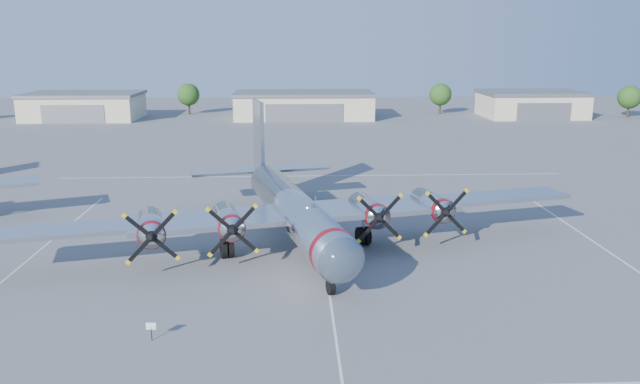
{
  "coord_description": "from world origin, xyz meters",
  "views": [
    {
      "loc": [
        -2.21,
        -48.0,
        15.92
      ],
      "look_at": [
        0.02,
        3.84,
        3.2
      ],
      "focal_mm": 35.0,
      "sensor_mm": 36.0,
      "label": 1
    }
  ],
  "objects_px": {
    "hangar_center": "(304,105)",
    "tree_far_east": "(630,97)",
    "tree_west": "(188,95)",
    "tree_east": "(440,95)",
    "hangar_west": "(84,106)",
    "hangar_east": "(531,104)",
    "main_bomber_b29": "(291,243)",
    "info_placard": "(151,328)"
  },
  "relations": [
    {
      "from": "hangar_center",
      "to": "hangar_east",
      "type": "height_order",
      "value": "same"
    },
    {
      "from": "hangar_center",
      "to": "info_placard",
      "type": "distance_m",
      "value": 99.14
    },
    {
      "from": "tree_far_east",
      "to": "hangar_center",
      "type": "bearing_deg",
      "value": 178.35
    },
    {
      "from": "hangar_center",
      "to": "tree_far_east",
      "type": "height_order",
      "value": "tree_far_east"
    },
    {
      "from": "tree_west",
      "to": "main_bomber_b29",
      "type": "height_order",
      "value": "tree_west"
    },
    {
      "from": "hangar_center",
      "to": "tree_east",
      "type": "xyz_separation_m",
      "value": [
        30.0,
        6.04,
        1.51
      ]
    },
    {
      "from": "hangar_center",
      "to": "hangar_east",
      "type": "relative_size",
      "value": 1.39
    },
    {
      "from": "hangar_west",
      "to": "tree_far_east",
      "type": "bearing_deg",
      "value": -1.0
    },
    {
      "from": "tree_far_east",
      "to": "info_placard",
      "type": "relative_size",
      "value": 6.38
    },
    {
      "from": "hangar_west",
      "to": "tree_east",
      "type": "relative_size",
      "value": 3.4
    },
    {
      "from": "hangar_center",
      "to": "tree_west",
      "type": "height_order",
      "value": "tree_west"
    },
    {
      "from": "hangar_center",
      "to": "tree_west",
      "type": "relative_size",
      "value": 4.31
    },
    {
      "from": "main_bomber_b29",
      "to": "info_placard",
      "type": "xyz_separation_m",
      "value": [
        -7.56,
        -16.38,
        0.73
      ]
    },
    {
      "from": "main_bomber_b29",
      "to": "hangar_east",
      "type": "bearing_deg",
      "value": 44.85
    },
    {
      "from": "tree_west",
      "to": "main_bomber_b29",
      "type": "xyz_separation_m",
      "value": [
        22.53,
        -90.27,
        -4.22
      ]
    },
    {
      "from": "tree_east",
      "to": "main_bomber_b29",
      "type": "height_order",
      "value": "tree_east"
    },
    {
      "from": "tree_west",
      "to": "hangar_west",
      "type": "bearing_deg",
      "value": -158.11
    },
    {
      "from": "tree_far_east",
      "to": "info_placard",
      "type": "bearing_deg",
      "value": -128.92
    },
    {
      "from": "hangar_center",
      "to": "info_placard",
      "type": "bearing_deg",
      "value": -95.81
    },
    {
      "from": "hangar_east",
      "to": "tree_west",
      "type": "relative_size",
      "value": 3.1
    },
    {
      "from": "hangar_east",
      "to": "main_bomber_b29",
      "type": "relative_size",
      "value": 0.45
    },
    {
      "from": "tree_far_east",
      "to": "main_bomber_b29",
      "type": "height_order",
      "value": "tree_far_east"
    },
    {
      "from": "hangar_west",
      "to": "hangar_center",
      "type": "distance_m",
      "value": 45.0
    },
    {
      "from": "hangar_west",
      "to": "tree_west",
      "type": "relative_size",
      "value": 3.4
    },
    {
      "from": "tree_east",
      "to": "info_placard",
      "type": "distance_m",
      "value": 112.09
    },
    {
      "from": "tree_far_east",
      "to": "main_bomber_b29",
      "type": "xyz_separation_m",
      "value": [
        -70.47,
        -80.27,
        -4.22
      ]
    },
    {
      "from": "hangar_west",
      "to": "tree_far_east",
      "type": "relative_size",
      "value": 3.4
    },
    {
      "from": "tree_far_east",
      "to": "tree_east",
      "type": "bearing_deg",
      "value": 168.11
    },
    {
      "from": "tree_far_east",
      "to": "main_bomber_b29",
      "type": "distance_m",
      "value": 106.89
    },
    {
      "from": "tree_west",
      "to": "tree_east",
      "type": "distance_m",
      "value": 55.04
    },
    {
      "from": "info_placard",
      "to": "main_bomber_b29",
      "type": "bearing_deg",
      "value": 68.4
    },
    {
      "from": "tree_east",
      "to": "tree_far_east",
      "type": "bearing_deg",
      "value": -11.89
    },
    {
      "from": "hangar_west",
      "to": "tree_west",
      "type": "bearing_deg",
      "value": 21.89
    },
    {
      "from": "tree_east",
      "to": "info_placard",
      "type": "xyz_separation_m",
      "value": [
        -40.03,
        -104.64,
        -3.49
      ]
    },
    {
      "from": "hangar_east",
      "to": "main_bomber_b29",
      "type": "height_order",
      "value": "hangar_east"
    },
    {
      "from": "hangar_west",
      "to": "hangar_east",
      "type": "xyz_separation_m",
      "value": [
        93.0,
        0.0,
        0.0
      ]
    },
    {
      "from": "hangar_east",
      "to": "info_placard",
      "type": "relative_size",
      "value": 19.79
    },
    {
      "from": "tree_west",
      "to": "main_bomber_b29",
      "type": "relative_size",
      "value": 0.14
    },
    {
      "from": "hangar_east",
      "to": "tree_east",
      "type": "distance_m",
      "value": 19.04
    },
    {
      "from": "tree_west",
      "to": "tree_far_east",
      "type": "height_order",
      "value": "same"
    },
    {
      "from": "hangar_east",
      "to": "tree_far_east",
      "type": "relative_size",
      "value": 3.1
    },
    {
      "from": "tree_west",
      "to": "tree_east",
      "type": "bearing_deg",
      "value": -2.08
    }
  ]
}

